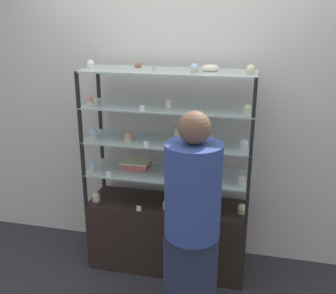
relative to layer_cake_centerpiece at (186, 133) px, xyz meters
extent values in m
plane|color=#2D2D33|center=(-0.13, -0.07, -1.19)|extent=(20.00, 20.00, 0.00)
cube|color=silver|center=(-0.13, 0.28, 0.11)|extent=(8.00, 0.05, 2.60)
cube|color=black|center=(-0.13, -0.07, -0.89)|extent=(1.30, 0.41, 0.59)
cube|color=black|center=(-0.77, 0.12, -0.46)|extent=(0.02, 0.02, 0.27)
cube|color=black|center=(0.51, 0.12, -0.46)|extent=(0.02, 0.02, 0.27)
cube|color=black|center=(-0.77, -0.27, -0.46)|extent=(0.02, 0.02, 0.27)
cube|color=black|center=(0.51, -0.27, -0.46)|extent=(0.02, 0.02, 0.27)
cube|color=#B2C6C1|center=(-0.13, -0.07, -0.33)|extent=(1.30, 0.41, 0.01)
cube|color=black|center=(-0.77, 0.12, -0.18)|extent=(0.02, 0.02, 0.27)
cube|color=black|center=(0.51, 0.12, -0.18)|extent=(0.02, 0.02, 0.27)
cube|color=black|center=(-0.77, -0.27, -0.18)|extent=(0.02, 0.02, 0.27)
cube|color=black|center=(0.51, -0.27, -0.18)|extent=(0.02, 0.02, 0.27)
cube|color=#B2C6C1|center=(-0.13, -0.07, -0.05)|extent=(1.30, 0.41, 0.01)
cube|color=black|center=(-0.77, 0.12, 0.09)|extent=(0.02, 0.02, 0.27)
cube|color=black|center=(0.51, 0.12, 0.09)|extent=(0.02, 0.02, 0.27)
cube|color=black|center=(-0.77, -0.27, 0.09)|extent=(0.02, 0.02, 0.27)
cube|color=black|center=(0.51, -0.27, 0.09)|extent=(0.02, 0.02, 0.27)
cube|color=#B2C6C1|center=(-0.13, -0.07, 0.22)|extent=(1.30, 0.41, 0.01)
cube|color=black|center=(-0.77, 0.12, 0.36)|extent=(0.02, 0.02, 0.27)
cube|color=black|center=(0.51, 0.12, 0.36)|extent=(0.02, 0.02, 0.27)
cube|color=black|center=(-0.77, -0.27, 0.36)|extent=(0.02, 0.02, 0.27)
cube|color=black|center=(0.51, -0.27, 0.36)|extent=(0.02, 0.02, 0.27)
cube|color=#B2C6C1|center=(-0.13, -0.07, 0.49)|extent=(1.30, 0.41, 0.01)
cylinder|color=beige|center=(0.00, 0.00, -0.01)|extent=(0.20, 0.20, 0.08)
cylinder|color=silver|center=(0.00, 0.00, 0.04)|extent=(0.20, 0.20, 0.01)
cube|color=#C66660|center=(-0.41, -0.03, -0.30)|extent=(0.22, 0.18, 0.05)
cube|color=#F4EAB2|center=(-0.41, -0.03, -0.27)|extent=(0.22, 0.18, 0.01)
cylinder|color=beige|center=(-0.72, -0.17, -0.58)|extent=(0.06, 0.06, 0.03)
sphere|color=#F4EAB2|center=(-0.72, -0.17, -0.55)|extent=(0.06, 0.06, 0.06)
cylinder|color=#CCB28C|center=(-0.12, -0.17, -0.58)|extent=(0.06, 0.06, 0.03)
sphere|color=silver|center=(-0.12, -0.17, -0.55)|extent=(0.06, 0.06, 0.06)
cylinder|color=#CCB28C|center=(0.47, -0.11, -0.58)|extent=(0.06, 0.06, 0.03)
sphere|color=#F4EAB2|center=(0.47, -0.11, -0.55)|extent=(0.06, 0.06, 0.06)
cube|color=white|center=(-0.32, -0.26, -0.57)|extent=(0.04, 0.00, 0.04)
cylinder|color=beige|center=(-0.73, -0.17, -0.31)|extent=(0.05, 0.05, 0.03)
sphere|color=silver|center=(-0.73, -0.17, -0.28)|extent=(0.06, 0.06, 0.06)
cylinder|color=beige|center=(0.08, -0.12, -0.31)|extent=(0.05, 0.05, 0.03)
sphere|color=silver|center=(0.08, -0.12, -0.28)|extent=(0.06, 0.06, 0.06)
cylinder|color=white|center=(0.46, -0.17, -0.31)|extent=(0.05, 0.05, 0.03)
sphere|color=silver|center=(0.46, -0.17, -0.28)|extent=(0.06, 0.06, 0.06)
cube|color=white|center=(-0.56, -0.26, -0.30)|extent=(0.04, 0.00, 0.04)
cylinder|color=beige|center=(-0.72, -0.13, -0.04)|extent=(0.06, 0.06, 0.02)
sphere|color=silver|center=(-0.72, -0.13, -0.01)|extent=(0.06, 0.06, 0.06)
cylinder|color=beige|center=(-0.43, -0.14, -0.04)|extent=(0.06, 0.06, 0.02)
sphere|color=#E5996B|center=(-0.43, -0.14, -0.01)|extent=(0.06, 0.06, 0.06)
cylinder|color=#CCB28C|center=(0.17, -0.11, -0.04)|extent=(0.06, 0.06, 0.02)
sphere|color=silver|center=(0.17, -0.11, -0.01)|extent=(0.06, 0.06, 0.06)
cylinder|color=white|center=(0.45, -0.13, -0.04)|extent=(0.06, 0.06, 0.02)
sphere|color=white|center=(0.45, -0.13, -0.01)|extent=(0.06, 0.06, 0.06)
cube|color=white|center=(-0.25, -0.26, -0.03)|extent=(0.04, 0.00, 0.04)
cylinder|color=white|center=(-0.74, -0.12, 0.23)|extent=(0.05, 0.05, 0.02)
sphere|color=#E5996B|center=(-0.74, -0.12, 0.26)|extent=(0.05, 0.05, 0.05)
cylinder|color=white|center=(-0.12, -0.11, 0.23)|extent=(0.05, 0.05, 0.02)
sphere|color=silver|center=(-0.12, -0.11, 0.26)|extent=(0.05, 0.05, 0.05)
cylinder|color=beige|center=(0.46, -0.16, 0.23)|extent=(0.05, 0.05, 0.02)
sphere|color=#F4EAB2|center=(0.46, -0.16, 0.26)|extent=(0.05, 0.05, 0.05)
cube|color=white|center=(-0.28, -0.26, 0.25)|extent=(0.04, 0.00, 0.04)
cylinder|color=beige|center=(-0.72, -0.12, 0.51)|extent=(0.05, 0.05, 0.02)
sphere|color=white|center=(-0.72, -0.12, 0.53)|extent=(0.05, 0.05, 0.05)
cylinder|color=white|center=(-0.33, -0.16, 0.51)|extent=(0.05, 0.05, 0.02)
sphere|color=#8C5B42|center=(-0.33, -0.16, 0.53)|extent=(0.05, 0.05, 0.05)
cylinder|color=#CCB28C|center=(0.08, -0.15, 0.51)|extent=(0.05, 0.05, 0.02)
sphere|color=silver|center=(0.08, -0.15, 0.53)|extent=(0.05, 0.05, 0.05)
cylinder|color=#CCB28C|center=(0.47, -0.13, 0.51)|extent=(0.05, 0.05, 0.02)
sphere|color=#F4EAB2|center=(0.47, -0.13, 0.53)|extent=(0.05, 0.05, 0.05)
cube|color=white|center=(-0.18, -0.26, 0.52)|extent=(0.04, 0.00, 0.04)
torus|color=#EFE5CC|center=(0.18, -0.04, 0.52)|extent=(0.13, 0.13, 0.04)
cube|color=#282D47|center=(0.18, -0.70, -0.83)|extent=(0.34, 0.19, 0.72)
cylinder|color=#33478C|center=(0.18, -0.70, -0.16)|extent=(0.36, 0.36, 0.62)
sphere|color=brown|center=(0.18, -0.70, 0.25)|extent=(0.20, 0.20, 0.20)
camera|label=1|loc=(0.53, -2.91, 0.90)|focal=42.00mm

